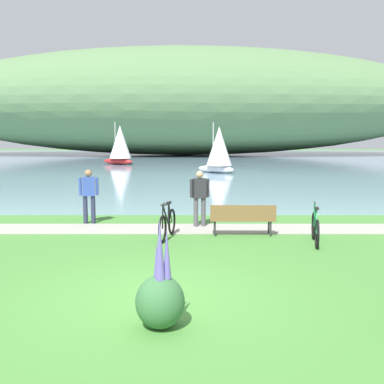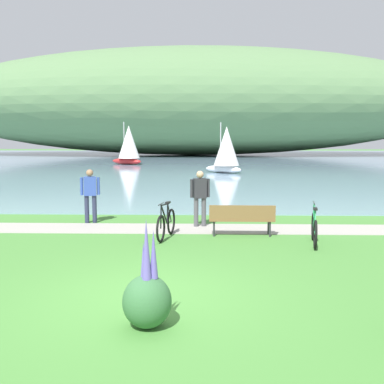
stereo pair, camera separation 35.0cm
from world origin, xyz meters
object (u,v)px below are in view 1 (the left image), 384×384
(bicycle_beside_path, at_px, (316,228))
(sailboat_mid_bay, at_px, (219,149))
(park_bench_near_camera, at_px, (243,217))
(person_at_shoreline, at_px, (90,193))
(sailboat_nearest_to_shore, at_px, (121,145))
(person_on_the_grass, at_px, (200,195))
(bicycle_leaning_near_bench, at_px, (168,224))

(bicycle_beside_path, xyz_separation_m, sailboat_mid_bay, (-1.14, 22.84, 1.45))
(park_bench_near_camera, distance_m, person_at_shoreline, 5.01)
(sailboat_nearest_to_shore, bearing_deg, person_on_the_grass, -76.66)
(sailboat_nearest_to_shore, distance_m, sailboat_mid_bay, 14.19)
(bicycle_leaning_near_bench, distance_m, person_on_the_grass, 1.92)
(bicycle_beside_path, xyz_separation_m, sailboat_nearest_to_shore, (-10.38, 33.60, 1.65))
(park_bench_near_camera, distance_m, bicycle_beside_path, 1.99)
(person_at_shoreline, bearing_deg, sailboat_mid_bay, 75.30)
(bicycle_leaning_near_bench, bearing_deg, bicycle_beside_path, -9.00)
(park_bench_near_camera, xyz_separation_m, person_at_shoreline, (-4.65, 1.80, 0.46))
(person_at_shoreline, height_order, sailboat_nearest_to_shore, sailboat_nearest_to_shore)
(bicycle_leaning_near_bench, bearing_deg, person_at_shoreline, 140.84)
(bicycle_beside_path, distance_m, sailboat_mid_bay, 22.91)
(person_on_the_grass, bearing_deg, park_bench_near_camera, -47.92)
(person_on_the_grass, bearing_deg, sailboat_nearest_to_shore, 103.34)
(bicycle_beside_path, height_order, sailboat_mid_bay, sailboat_mid_bay)
(person_on_the_grass, bearing_deg, person_at_shoreline, 171.70)
(person_on_the_grass, bearing_deg, bicycle_leaning_near_bench, -119.39)
(bicycle_leaning_near_bench, height_order, sailboat_nearest_to_shore, sailboat_nearest_to_shore)
(park_bench_near_camera, height_order, person_at_shoreline, person_at_shoreline)
(bicycle_leaning_near_bench, distance_m, sailboat_nearest_to_shore, 33.68)
(park_bench_near_camera, bearing_deg, person_at_shoreline, 158.84)
(bicycle_leaning_near_bench, height_order, sailboat_mid_bay, sailboat_mid_bay)
(bicycle_leaning_near_bench, height_order, person_on_the_grass, person_on_the_grass)
(bicycle_beside_path, relative_size, person_at_shoreline, 1.02)
(park_bench_near_camera, distance_m, person_on_the_grass, 1.80)
(person_at_shoreline, distance_m, sailboat_nearest_to_shore, 31.16)
(person_at_shoreline, height_order, sailboat_mid_bay, sailboat_mid_bay)
(person_on_the_grass, distance_m, sailboat_mid_bay, 20.73)
(park_bench_near_camera, distance_m, bicycle_leaning_near_bench, 2.09)
(park_bench_near_camera, distance_m, sailboat_nearest_to_shore, 33.84)
(sailboat_nearest_to_shore, xyz_separation_m, sailboat_mid_bay, (9.24, -10.76, -0.20))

